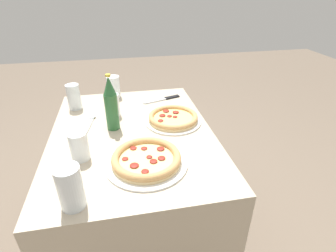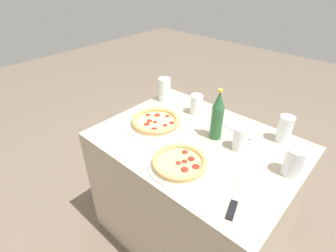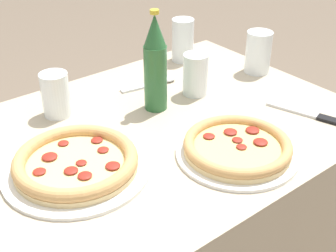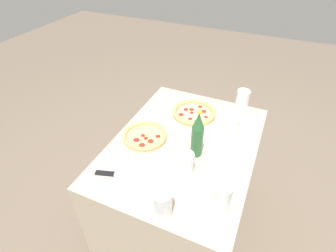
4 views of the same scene
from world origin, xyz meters
The scene contains 12 objects.
ground_plane centered at (0.00, 0.00, 0.00)m, with size 8.00×8.00×0.00m, color #6B5B4C.
table centered at (0.00, 0.00, 0.35)m, with size 0.97×0.72×0.71m.
pizza_margherita centered at (0.06, -0.20, 0.73)m, with size 0.27×0.27×0.04m.
pizza_salami centered at (-0.25, -0.04, 0.73)m, with size 0.31×0.31×0.04m.
glass_lemonade centered at (0.31, 0.28, 0.77)m, with size 0.07×0.07×0.13m.
glass_mango_juice centered at (-0.41, 0.21, 0.77)m, with size 0.08×0.08×0.14m.
glass_orange_juice centered at (-0.17, 0.21, 0.76)m, with size 0.07×0.07×0.11m.
glass_iced_tea centered at (0.42, 0.07, 0.76)m, with size 0.08×0.08×0.12m.
glass_red_wine centered at (0.18, 0.08, 0.76)m, with size 0.07×0.07×0.11m.
beer_bottle centered at (0.05, 0.08, 0.83)m, with size 0.06×0.06×0.26m.
knife centered at (0.33, -0.21, 0.71)m, with size 0.09×0.22×0.01m.
spoon centered at (0.13, 0.19, 0.71)m, with size 0.17×0.05×0.01m.
Camera 4 is at (0.97, 0.34, 1.63)m, focal length 28.00 mm.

